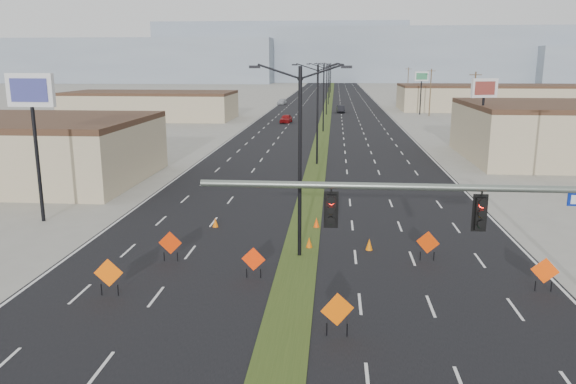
# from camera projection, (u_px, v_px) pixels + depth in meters

# --- Properties ---
(ground) EXTENTS (600.00, 600.00, 0.00)m
(ground) POSITION_uv_depth(u_px,v_px,m) (276.00, 377.00, 18.58)
(ground) COLOR gray
(ground) RESTS_ON ground
(road_surface) EXTENTS (25.00, 400.00, 0.02)m
(road_surface) POSITION_uv_depth(u_px,v_px,m) (327.00, 113.00, 115.67)
(road_surface) COLOR black
(road_surface) RESTS_ON ground
(median_strip) EXTENTS (2.00, 400.00, 0.04)m
(median_strip) POSITION_uv_depth(u_px,v_px,m) (327.00, 113.00, 115.67)
(median_strip) COLOR #2F4017
(median_strip) RESTS_ON ground
(building_sw_far) EXTENTS (30.00, 14.00, 4.50)m
(building_sw_far) POSITION_uv_depth(u_px,v_px,m) (151.00, 107.00, 103.20)
(building_sw_far) COLOR tan
(building_sw_far) RESTS_ON ground
(building_se_far) EXTENTS (44.00, 16.00, 5.00)m
(building_se_far) POSITION_uv_depth(u_px,v_px,m) (503.00, 99.00, 121.72)
(building_se_far) COLOR tan
(building_se_far) RESTS_ON ground
(mesa_west) EXTENTS (180.00, 50.00, 22.00)m
(mesa_west) POSITION_uv_depth(u_px,v_px,m) (106.00, 61.00, 297.72)
(mesa_west) COLOR gray
(mesa_west) RESTS_ON ground
(mesa_center) EXTENTS (220.00, 50.00, 28.00)m
(mesa_center) POSITION_uv_depth(u_px,v_px,m) (407.00, 55.00, 303.44)
(mesa_center) COLOR gray
(mesa_center) RESTS_ON ground
(mesa_backdrop) EXTENTS (140.00, 50.00, 32.00)m
(mesa_backdrop) POSITION_uv_depth(u_px,v_px,m) (282.00, 52.00, 328.10)
(mesa_backdrop) COLOR gray
(mesa_backdrop) RESTS_ON ground
(signal_mast) EXTENTS (16.30, 0.60, 8.00)m
(signal_mast) POSITION_uv_depth(u_px,v_px,m) (536.00, 227.00, 18.74)
(signal_mast) COLOR slate
(signal_mast) RESTS_ON ground
(streetlight_0) EXTENTS (5.15, 0.24, 10.02)m
(streetlight_0) POSITION_uv_depth(u_px,v_px,m) (300.00, 157.00, 29.01)
(streetlight_0) COLOR black
(streetlight_0) RESTS_ON ground
(streetlight_1) EXTENTS (5.15, 0.24, 10.02)m
(streetlight_1) POSITION_uv_depth(u_px,v_px,m) (317.00, 111.00, 56.20)
(streetlight_1) COLOR black
(streetlight_1) RESTS_ON ground
(streetlight_2) EXTENTS (5.15, 0.24, 10.02)m
(streetlight_2) POSITION_uv_depth(u_px,v_px,m) (324.00, 95.00, 83.38)
(streetlight_2) COLOR black
(streetlight_2) RESTS_ON ground
(streetlight_3) EXTENTS (5.15, 0.24, 10.02)m
(streetlight_3) POSITION_uv_depth(u_px,v_px,m) (327.00, 87.00, 110.57)
(streetlight_3) COLOR black
(streetlight_3) RESTS_ON ground
(streetlight_4) EXTENTS (5.15, 0.24, 10.02)m
(streetlight_4) POSITION_uv_depth(u_px,v_px,m) (329.00, 82.00, 137.75)
(streetlight_4) COLOR black
(streetlight_4) RESTS_ON ground
(streetlight_5) EXTENTS (5.15, 0.24, 10.02)m
(streetlight_5) POSITION_uv_depth(u_px,v_px,m) (330.00, 79.00, 164.93)
(streetlight_5) COLOR black
(streetlight_5) RESTS_ON ground
(streetlight_6) EXTENTS (5.15, 0.24, 10.02)m
(streetlight_6) POSITION_uv_depth(u_px,v_px,m) (331.00, 77.00, 192.12)
(streetlight_6) COLOR black
(streetlight_6) RESTS_ON ground
(utility_pole_1) EXTENTS (1.60, 0.20, 9.00)m
(utility_pole_1) POSITION_uv_depth(u_px,v_px,m) (473.00, 105.00, 74.15)
(utility_pole_1) COLOR #4C3823
(utility_pole_1) RESTS_ON ground
(utility_pole_2) EXTENTS (1.60, 0.20, 9.00)m
(utility_pole_2) POSITION_uv_depth(u_px,v_px,m) (430.00, 92.00, 108.13)
(utility_pole_2) COLOR #4C3823
(utility_pole_2) RESTS_ON ground
(utility_pole_3) EXTENTS (1.60, 0.20, 9.00)m
(utility_pole_3) POSITION_uv_depth(u_px,v_px,m) (408.00, 85.00, 142.12)
(utility_pole_3) COLOR #4C3823
(utility_pole_3) RESTS_ON ground
(car_left) EXTENTS (2.09, 4.39, 1.45)m
(car_left) POSITION_uv_depth(u_px,v_px,m) (286.00, 119.00, 96.57)
(car_left) COLOR maroon
(car_left) RESTS_ON ground
(car_mid) EXTENTS (1.79, 4.51, 1.46)m
(car_mid) POSITION_uv_depth(u_px,v_px,m) (341.00, 109.00, 116.51)
(car_mid) COLOR black
(car_mid) RESTS_ON ground
(car_far) EXTENTS (2.38, 4.62, 1.28)m
(car_far) POSITION_uv_depth(u_px,v_px,m) (282.00, 102.00, 139.23)
(car_far) COLOR #AFB3BA
(car_far) RESTS_ON ground
(construction_sign_0) EXTENTS (1.30, 0.14, 1.74)m
(construction_sign_0) POSITION_uv_depth(u_px,v_px,m) (109.00, 274.00, 24.83)
(construction_sign_0) COLOR #FF5E05
(construction_sign_0) RESTS_ON ground
(construction_sign_1) EXTENTS (1.23, 0.06, 1.63)m
(construction_sign_1) POSITION_uv_depth(u_px,v_px,m) (170.00, 244.00, 29.16)
(construction_sign_1) COLOR red
(construction_sign_1) RESTS_ON ground
(construction_sign_2) EXTENTS (1.16, 0.15, 1.55)m
(construction_sign_2) POSITION_uv_depth(u_px,v_px,m) (253.00, 260.00, 26.90)
(construction_sign_2) COLOR #FF3205
(construction_sign_2) RESTS_ON ground
(construction_sign_3) EXTENTS (1.26, 0.48, 1.77)m
(construction_sign_3) POSITION_uv_depth(u_px,v_px,m) (337.00, 311.00, 21.10)
(construction_sign_3) COLOR #FA6005
(construction_sign_3) RESTS_ON ground
(construction_sign_4) EXTENTS (1.15, 0.45, 1.61)m
(construction_sign_4) POSITION_uv_depth(u_px,v_px,m) (428.00, 243.00, 29.28)
(construction_sign_4) COLOR red
(construction_sign_4) RESTS_ON ground
(construction_sign_5) EXTENTS (1.18, 0.36, 1.61)m
(construction_sign_5) POSITION_uv_depth(u_px,v_px,m) (545.00, 272.00, 25.30)
(construction_sign_5) COLOR #FF4605
(construction_sign_5) RESTS_ON ground
(cone_0) EXTENTS (0.42, 0.42, 0.63)m
(cone_0) POSITION_uv_depth(u_px,v_px,m) (309.00, 243.00, 31.42)
(cone_0) COLOR #D65704
(cone_0) RESTS_ON ground
(cone_1) EXTENTS (0.44, 0.44, 0.66)m
(cone_1) POSITION_uv_depth(u_px,v_px,m) (369.00, 244.00, 31.06)
(cone_1) COLOR orange
(cone_1) RESTS_ON ground
(cone_2) EXTENTS (0.42, 0.42, 0.66)m
(cone_2) POSITION_uv_depth(u_px,v_px,m) (316.00, 223.00, 35.29)
(cone_2) COLOR #F24805
(cone_2) RESTS_ON ground
(cone_3) EXTENTS (0.40, 0.40, 0.61)m
(cone_3) POSITION_uv_depth(u_px,v_px,m) (215.00, 222.00, 35.42)
(cone_3) COLOR #EB6404
(cone_3) RESTS_ON ground
(pole_sign_west) EXTENTS (3.12, 0.57, 9.52)m
(pole_sign_west) POSITION_uv_depth(u_px,v_px,m) (31.00, 102.00, 35.13)
(pole_sign_west) COLOR black
(pole_sign_west) RESTS_ON ground
(pole_sign_east_near) EXTENTS (2.77, 1.29, 8.64)m
(pole_sign_east_near) POSITION_uv_depth(u_px,v_px,m) (484.00, 95.00, 55.62)
(pole_sign_east_near) COLOR black
(pole_sign_east_near) RESTS_ON ground
(pole_sign_east_far) EXTENTS (2.77, 0.68, 8.44)m
(pole_sign_east_far) POSITION_uv_depth(u_px,v_px,m) (422.00, 80.00, 110.66)
(pole_sign_east_far) COLOR black
(pole_sign_east_far) RESTS_ON ground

